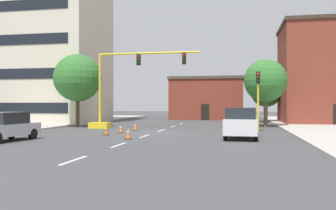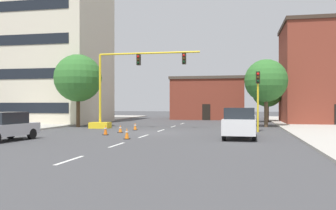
# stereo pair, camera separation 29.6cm
# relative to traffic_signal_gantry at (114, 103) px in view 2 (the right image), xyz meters

# --- Properties ---
(ground_plane) EXTENTS (160.00, 160.00, 0.00)m
(ground_plane) POSITION_rel_traffic_signal_gantry_xyz_m (4.74, -4.11, -2.30)
(ground_plane) COLOR #424244
(sidewalk_left) EXTENTS (6.00, 56.00, 0.14)m
(sidewalk_left) POSITION_rel_traffic_signal_gantry_xyz_m (-8.38, 3.89, -2.23)
(sidewalk_left) COLOR #B2ADA3
(sidewalk_left) RESTS_ON ground_plane
(sidewalk_right) EXTENTS (6.00, 56.00, 0.14)m
(sidewalk_right) POSITION_rel_traffic_signal_gantry_xyz_m (17.86, 3.89, -2.23)
(sidewalk_right) COLOR #B2ADA3
(sidewalk_right) RESTS_ON ground_plane
(lane_stripe_seg_0) EXTENTS (0.16, 2.40, 0.01)m
(lane_stripe_seg_0) POSITION_rel_traffic_signal_gantry_xyz_m (4.74, -18.11, -2.30)
(lane_stripe_seg_0) COLOR silver
(lane_stripe_seg_0) RESTS_ON ground_plane
(lane_stripe_seg_1) EXTENTS (0.16, 2.40, 0.01)m
(lane_stripe_seg_1) POSITION_rel_traffic_signal_gantry_xyz_m (4.74, -12.61, -2.30)
(lane_stripe_seg_1) COLOR silver
(lane_stripe_seg_1) RESTS_ON ground_plane
(lane_stripe_seg_2) EXTENTS (0.16, 2.40, 0.01)m
(lane_stripe_seg_2) POSITION_rel_traffic_signal_gantry_xyz_m (4.74, -7.11, -2.30)
(lane_stripe_seg_2) COLOR silver
(lane_stripe_seg_2) RESTS_ON ground_plane
(lane_stripe_seg_3) EXTENTS (0.16, 2.40, 0.01)m
(lane_stripe_seg_3) POSITION_rel_traffic_signal_gantry_xyz_m (4.74, -1.61, -2.30)
(lane_stripe_seg_3) COLOR silver
(lane_stripe_seg_3) RESTS_ON ground_plane
(lane_stripe_seg_4) EXTENTS (0.16, 2.40, 0.01)m
(lane_stripe_seg_4) POSITION_rel_traffic_signal_gantry_xyz_m (4.74, 3.89, -2.30)
(lane_stripe_seg_4) COLOR silver
(lane_stripe_seg_4) RESTS_ON ground_plane
(lane_stripe_seg_5) EXTENTS (0.16, 2.40, 0.01)m
(lane_stripe_seg_5) POSITION_rel_traffic_signal_gantry_xyz_m (4.74, 9.39, -2.30)
(lane_stripe_seg_5) COLOR silver
(lane_stripe_seg_5) RESTS_ON ground_plane
(building_tall_left) EXTENTS (13.64, 10.80, 21.99)m
(building_tall_left) POSITION_rel_traffic_signal_gantry_xyz_m (-11.55, 8.53, 8.70)
(building_tall_left) COLOR beige
(building_tall_left) RESTS_ON ground_plane
(building_brick_center) EXTENTS (10.57, 9.86, 6.09)m
(building_brick_center) POSITION_rel_traffic_signal_gantry_xyz_m (6.55, 23.46, 0.75)
(building_brick_center) COLOR brown
(building_brick_center) RESTS_ON ground_plane
(building_row_right) EXTENTS (10.42, 9.68, 11.31)m
(building_row_right) POSITION_rel_traffic_signal_gantry_xyz_m (21.03, 12.53, 3.36)
(building_row_right) COLOR brown
(building_row_right) RESTS_ON ground_plane
(traffic_signal_gantry) EXTENTS (10.06, 1.20, 6.83)m
(traffic_signal_gantry) POSITION_rel_traffic_signal_gantry_xyz_m (0.00, 0.00, 0.00)
(traffic_signal_gantry) COLOR yellow
(traffic_signal_gantry) RESTS_ON ground_plane
(traffic_light_pole_right) EXTENTS (0.32, 0.47, 4.80)m
(traffic_light_pole_right) POSITION_rel_traffic_signal_gantry_xyz_m (12.64, -1.71, 1.23)
(traffic_light_pole_right) COLOR yellow
(traffic_light_pole_right) RESTS_ON ground_plane
(tree_left_near) EXTENTS (4.56, 4.56, 7.00)m
(tree_left_near) POSITION_rel_traffic_signal_gantry_xyz_m (-4.08, 1.19, 2.41)
(tree_left_near) COLOR #4C3823
(tree_left_near) RESTS_ON ground_plane
(tree_right_far) EXTENTS (3.72, 3.72, 5.58)m
(tree_right_far) POSITION_rel_traffic_signal_gantry_xyz_m (14.40, 14.57, 1.41)
(tree_right_far) COLOR #4C3823
(tree_right_far) RESTS_ON ground_plane
(tree_right_mid) EXTENTS (4.12, 4.12, 6.54)m
(tree_right_mid) POSITION_rel_traffic_signal_gantry_xyz_m (13.66, 4.90, 2.16)
(tree_right_mid) COLOR brown
(tree_right_mid) RESTS_ON ground_plane
(pickup_truck_white) EXTENTS (2.14, 5.45, 1.99)m
(pickup_truck_white) POSITION_rel_traffic_signal_gantry_xyz_m (11.28, -7.21, -1.33)
(pickup_truck_white) COLOR white
(pickup_truck_white) RESTS_ON ground_plane
(sedan_silver_near_left) EXTENTS (2.33, 4.67, 1.74)m
(sedan_silver_near_left) POSITION_rel_traffic_signal_gantry_xyz_m (-2.57, -12.05, -1.42)
(sedan_silver_near_left) COLOR #B7B7BC
(sedan_silver_near_left) RESTS_ON ground_plane
(traffic_cone_roadside_a) EXTENTS (0.36, 0.36, 0.60)m
(traffic_cone_roadside_a) POSITION_rel_traffic_signal_gantry_xyz_m (2.16, -4.51, -2.01)
(traffic_cone_roadside_a) COLOR black
(traffic_cone_roadside_a) RESTS_ON ground_plane
(traffic_cone_roadside_b) EXTENTS (0.36, 0.36, 0.75)m
(traffic_cone_roadside_b) POSITION_rel_traffic_signal_gantry_xyz_m (1.82, -6.76, -1.93)
(traffic_cone_roadside_b) COLOR black
(traffic_cone_roadside_b) RESTS_ON ground_plane
(traffic_cone_roadside_c) EXTENTS (0.36, 0.36, 0.73)m
(traffic_cone_roadside_c) POSITION_rel_traffic_signal_gantry_xyz_m (4.27, -9.37, -1.94)
(traffic_cone_roadside_c) COLOR black
(traffic_cone_roadside_c) RESTS_ON ground_plane
(traffic_cone_roadside_d) EXTENTS (0.36, 0.36, 0.66)m
(traffic_cone_roadside_d) POSITION_rel_traffic_signal_gantry_xyz_m (2.50, -1.69, -1.98)
(traffic_cone_roadside_d) COLOR black
(traffic_cone_roadside_d) RESTS_ON ground_plane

